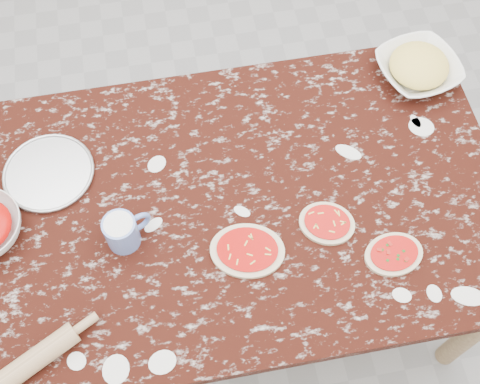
% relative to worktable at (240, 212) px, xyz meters
% --- Properties ---
extents(ground, '(4.00, 4.00, 0.00)m').
position_rel_worktable_xyz_m(ground, '(0.00, 0.00, -0.67)').
color(ground, gray).
extents(worktable, '(1.60, 1.00, 0.75)m').
position_rel_worktable_xyz_m(worktable, '(0.00, 0.00, 0.00)').
color(worktable, black).
rests_on(worktable, ground).
extents(pizza_tray, '(0.36, 0.36, 0.01)m').
position_rel_worktable_xyz_m(pizza_tray, '(-0.56, 0.19, 0.09)').
color(pizza_tray, '#B2B2B7').
rests_on(pizza_tray, worktable).
extents(cheese_bowl, '(0.31, 0.31, 0.06)m').
position_rel_worktable_xyz_m(cheese_bowl, '(0.66, 0.36, 0.11)').
color(cheese_bowl, white).
rests_on(cheese_bowl, worktable).
extents(flour_mug, '(0.14, 0.09, 0.11)m').
position_rel_worktable_xyz_m(flour_mug, '(-0.35, -0.07, 0.14)').
color(flour_mug, '#627ECE').
rests_on(flour_mug, worktable).
extents(pizza_left, '(0.25, 0.22, 0.02)m').
position_rel_worktable_xyz_m(pizza_left, '(-0.01, -0.17, 0.09)').
color(pizza_left, beige).
rests_on(pizza_left, worktable).
extents(pizza_mid, '(0.20, 0.19, 0.02)m').
position_rel_worktable_xyz_m(pizza_mid, '(0.23, -0.12, 0.09)').
color(pizza_mid, beige).
rests_on(pizza_mid, worktable).
extents(pizza_right, '(0.18, 0.15, 0.02)m').
position_rel_worktable_xyz_m(pizza_right, '(0.40, -0.25, 0.09)').
color(pizza_right, beige).
rests_on(pizza_right, worktable).
extents(rolling_pin, '(0.29, 0.19, 0.06)m').
position_rel_worktable_xyz_m(rolling_pin, '(-0.63, -0.39, 0.11)').
color(rolling_pin, tan).
rests_on(rolling_pin, worktable).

